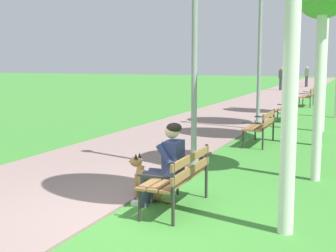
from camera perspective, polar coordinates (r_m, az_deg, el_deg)
ground_plane at (r=6.45m, az=-4.95°, el=-11.35°), size 120.00×120.00×0.00m
paved_path at (r=29.87m, az=13.12°, el=3.67°), size 3.50×60.00×0.04m
park_bench_near at (r=6.78m, az=1.38°, el=-5.86°), size 0.55×1.50×0.85m
park_bench_mid at (r=12.19m, az=11.20°, el=0.16°), size 0.55×1.50×0.85m
park_bench_far at (r=17.29m, az=14.48°, el=2.31°), size 0.55×1.50×0.85m
park_bench_furthest at (r=22.95m, az=16.53°, el=3.56°), size 0.55×1.50×0.85m
person_seated_on_near_bench at (r=6.83m, az=-0.20°, el=-4.31°), size 0.74×0.49×1.25m
dog_shepherd at (r=7.32m, az=-2.45°, el=-6.86°), size 0.82×0.37×0.71m
lamp_post_near at (r=8.93m, az=3.21°, el=9.42°), size 0.24×0.24×4.57m
lamp_post_mid at (r=14.58m, az=10.97°, el=8.06°), size 0.24×0.24×4.25m
lamp_post_far at (r=20.08m, az=14.66°, el=7.75°), size 0.24×0.24×4.16m
pedestrian_distant at (r=34.44m, az=13.48°, el=5.57°), size 0.32×0.22×1.65m
pedestrian_further_distant at (r=39.36m, az=16.40°, el=5.73°), size 0.32×0.22×1.65m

